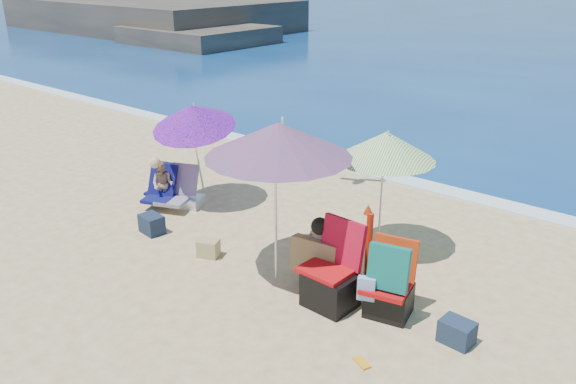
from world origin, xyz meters
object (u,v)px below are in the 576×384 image
Objects in this scene: umbrella_turquoise at (278,140)px; furled_umbrella at (368,243)px; umbrella_striped at (386,146)px; chair_rainbow at (184,196)px; camp_chair_right at (388,289)px; person_left at (162,184)px; camp_chair_left at (332,281)px; chair_navy at (164,188)px; umbrella_blue at (193,116)px; person_center at (318,252)px.

umbrella_turquoise is 1.82m from furled_umbrella.
chair_rainbow is at bearing -168.56° from umbrella_striped.
umbrella_turquoise is 2.38× the size of camp_chair_right.
umbrella_striped is at bearing 11.44° from chair_rainbow.
furled_umbrella is 1.27× the size of person_left.
chair_rainbow is 1.02× the size of person_left.
umbrella_turquoise is 1.71m from umbrella_striped.
camp_chair_right is (0.57, -0.42, -0.29)m from furled_umbrella.
camp_chair_left is (3.96, -0.92, 0.13)m from chair_rainbow.
person_left is (-4.35, 0.01, -0.23)m from furled_umbrella.
camp_chair_right reaches higher than chair_navy.
person_left is at bearing 170.81° from umbrella_turquoise.
umbrella_blue reaches higher than chair_navy.
chair_rainbow is 3.58m from person_center.
umbrella_striped is 4.63m from chair_navy.
umbrella_turquoise is 1.22× the size of umbrella_blue.
umbrella_blue is 1.96× the size of camp_chair_right.
camp_chair_right is at bearing -8.11° from chair_navy.
person_left is (-3.79, 0.38, -0.05)m from person_center.
umbrella_striped is 3.58m from umbrella_blue.
camp_chair_right is (0.98, -1.43, -1.32)m from umbrella_striped.
chair_navy is 0.67× the size of camp_chair_left.
furled_umbrella is (3.95, -0.48, -0.99)m from umbrella_blue.
person_left is (-4.93, 0.43, 0.06)m from camp_chair_right.
camp_chair_left is at bearing -99.99° from furled_umbrella.
person_left is at bearing -165.88° from umbrella_striped.
furled_umbrella reaches higher than chair_navy.
furled_umbrella is 0.77m from camp_chair_right.
chair_navy is 4.24m from person_center.
umbrella_turquoise is at bearing -9.19° from person_left.
chair_navy is at bearing 170.41° from person_center.
person_center is at bearing -96.42° from umbrella_striped.
umbrella_blue is 1.83× the size of camp_chair_left.
person_center is at bearing 177.42° from camp_chair_right.
umbrella_turquoise is 3.32× the size of chair_navy.
umbrella_blue is 1.67× the size of furled_umbrella.
camp_chair_right is at bearing -5.02° from person_left.
camp_chair_right is at bearing 2.96° from umbrella_turquoise.
umbrella_striped reaches higher than camp_chair_left.
furled_umbrella is 0.70m from person_center.
umbrella_striped is 2.04× the size of person_left.
camp_chair_left is 0.55m from person_center.
camp_chair_left is at bearing -8.97° from person_left.
umbrella_turquoise is 2.03× the size of furled_umbrella.
umbrella_turquoise is 1.27× the size of umbrella_striped.
person_center is at bearing -5.75° from person_left.
umbrella_striped is 2.17m from camp_chair_right.
umbrella_striped is 1.49m from furled_umbrella.
umbrella_blue reaches higher than person_center.
person_center is at bearing 13.66° from umbrella_turquoise.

